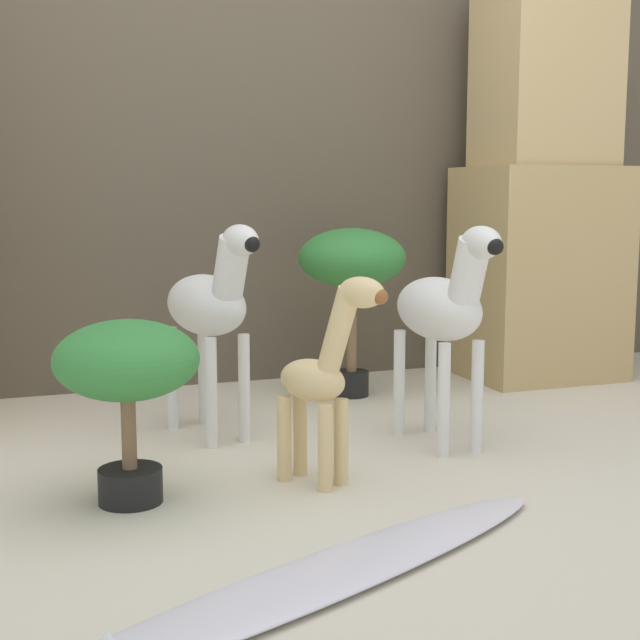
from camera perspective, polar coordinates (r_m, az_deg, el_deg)
The scene contains 9 objects.
ground_plane at distance 2.27m, azimuth 3.59°, elevation -12.15°, with size 14.00×14.00×0.00m, color beige.
wall_back at distance 3.74m, azimuth -6.78°, elevation 12.83°, with size 6.40×0.08×2.20m.
rock_pillar_right at distance 3.92m, azimuth 13.96°, elevation 7.16°, with size 0.63×0.50×1.65m.
zebra_right at distance 2.77m, azimuth 7.92°, elevation 0.71°, with size 0.22×0.52×0.70m.
zebra_left at distance 2.86m, azimuth -7.02°, elevation 0.97°, with size 0.29×0.52×0.70m.
giraffe_figurine at distance 2.38m, azimuth 0.21°, elevation -3.60°, with size 0.26×0.33×0.58m.
potted_palm_front at distance 3.44m, azimuth 2.06°, elevation 3.59°, with size 0.41×0.41×0.66m.
potted_palm_back at distance 2.29m, azimuth -12.25°, elevation -3.20°, with size 0.37×0.37×0.47m.
surfboard at distance 1.87m, azimuth -0.06°, elevation -16.19°, with size 1.36×0.73×0.07m.
Camera 1 is at (-0.86, -1.95, 0.78)m, focal length 50.00 mm.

